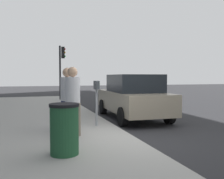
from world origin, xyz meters
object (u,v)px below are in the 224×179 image
Objects in this scene: parked_sedan_near at (133,96)px; trash_bin at (64,129)px; pedestrian_bystander at (73,95)px; parking_meter at (97,93)px; pedestrian_at_meter at (67,93)px; traffic_signal at (62,63)px.

parked_sedan_near is 5.38m from trash_bin.
parked_sedan_near reaches higher than trash_bin.
pedestrian_bystander reaches higher than parked_sedan_near.
parking_meter is 0.32× the size of parked_sedan_near.
pedestrian_at_meter is 9.97m from traffic_signal.
pedestrian_bystander is 3.89m from parked_sedan_near.
trash_bin is (-1.63, 0.42, -0.55)m from pedestrian_bystander.
pedestrian_bystander is at bearing 137.08° from parking_meter.
parking_meter is 0.39× the size of traffic_signal.
pedestrian_bystander is 0.40× the size of parked_sedan_near.
pedestrian_bystander is at bearing 133.37° from parked_sedan_near.
pedestrian_bystander reaches higher than trash_bin.
traffic_signal is (7.77, 1.95, 1.68)m from parked_sedan_near.
parking_meter is 1.31m from pedestrian_bystander.
pedestrian_bystander is 1.78× the size of trash_bin.
traffic_signal is (9.83, -0.93, 1.36)m from pedestrian_at_meter.
traffic_signal is at bearing -6.09° from trash_bin.
pedestrian_bystander is (-0.60, -0.06, 0.00)m from pedestrian_at_meter.
trash_bin is (-2.58, 1.31, -0.51)m from parking_meter.
pedestrian_at_meter is at bearing 110.45° from parking_meter.
pedestrian_at_meter is at bearing 125.61° from parked_sedan_near.
parked_sedan_near is (2.66, -2.82, -0.32)m from pedestrian_bystander.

